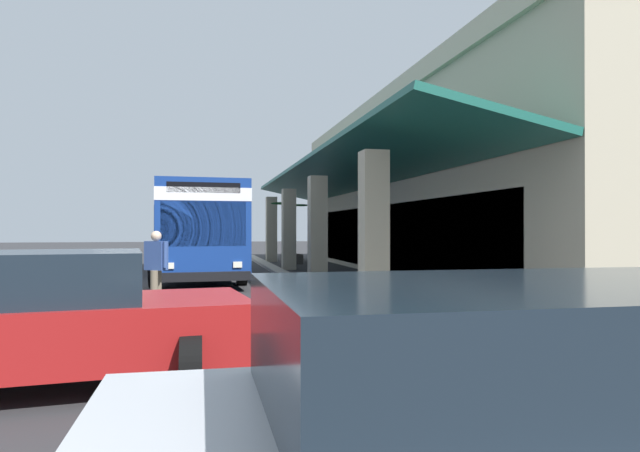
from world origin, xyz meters
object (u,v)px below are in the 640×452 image
at_px(pedestrian, 156,265).
at_px(parked_sedan_silver, 565,437).
at_px(transit_bus, 192,225).
at_px(potted_palm, 292,251).
at_px(parked_sedan_red, 34,319).

bearing_deg(pedestrian, parked_sedan_silver, 13.97).
height_order(transit_bus, potted_palm, transit_bus).
height_order(transit_bus, parked_sedan_red, transit_bus).
bearing_deg(pedestrian, potted_palm, 160.21).
xyz_separation_m(pedestrian, potted_palm, (-14.81, 5.33, -0.29)).
bearing_deg(transit_bus, potted_palm, 144.41).
bearing_deg(parked_sedan_red, pedestrian, 172.53).
bearing_deg(parked_sedan_silver, potted_palm, 173.77).
height_order(transit_bus, pedestrian, transit_bus).
relative_size(transit_bus, parked_sedan_silver, 2.58).
distance_m(parked_sedan_red, pedestrian, 6.21).
relative_size(pedestrian, potted_palm, 0.55).
bearing_deg(potted_palm, transit_bus, -35.59).
xyz_separation_m(parked_sedan_red, parked_sedan_silver, (4.21, 3.39, 0.00)).
bearing_deg(parked_sedan_red, transit_bus, 174.27).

